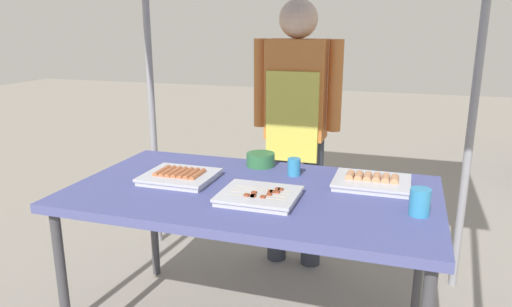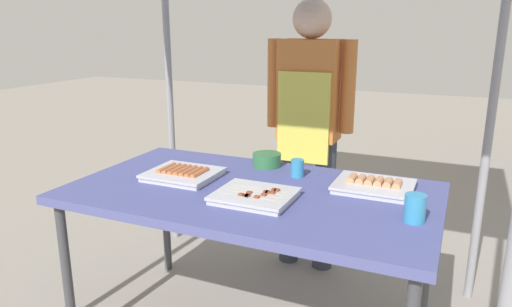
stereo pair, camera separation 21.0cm
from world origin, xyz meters
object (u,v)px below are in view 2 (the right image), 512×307
at_px(tray_grilled_sausages, 183,174).
at_px(tray_pork_links, 374,186).
at_px(condiment_bowl, 267,160).
at_px(tray_meat_skewers, 255,196).
at_px(stall_table, 251,200).
at_px(vendor_woman, 309,116).
at_px(drink_cup_by_wok, 297,168).
at_px(drink_cup_near_edge, 415,208).

relative_size(tray_grilled_sausages, tray_pork_links, 0.96).
bearing_deg(condiment_bowl, tray_meat_skewers, -73.20).
bearing_deg(stall_table, vendor_woman, 89.61).
bearing_deg(tray_grilled_sausages, drink_cup_by_wok, 25.87).
relative_size(condiment_bowl, drink_cup_by_wok, 1.73).
height_order(condiment_bowl, vendor_woman, vendor_woman).
xyz_separation_m(stall_table, tray_meat_skewers, (0.07, -0.12, 0.07)).
xyz_separation_m(stall_table, tray_pork_links, (0.50, 0.21, 0.07)).
bearing_deg(vendor_woman, tray_grilled_sausages, 64.92).
xyz_separation_m(stall_table, tray_grilled_sausages, (-0.36, 0.01, 0.07)).
distance_m(tray_grilled_sausages, condiment_bowl, 0.44).
height_order(tray_pork_links, vendor_woman, vendor_woman).
bearing_deg(tray_pork_links, stall_table, -157.51).
distance_m(tray_meat_skewers, vendor_woman, 0.93).
bearing_deg(condiment_bowl, drink_cup_near_edge, -29.61).
bearing_deg(drink_cup_by_wok, vendor_woman, 102.48).
relative_size(tray_meat_skewers, condiment_bowl, 2.21).
distance_m(stall_table, condiment_bowl, 0.37).
distance_m(drink_cup_near_edge, drink_cup_by_wok, 0.66).
bearing_deg(tray_grilled_sausages, tray_pork_links, 12.61).
height_order(tray_pork_links, condiment_bowl, condiment_bowl).
height_order(stall_table, drink_cup_near_edge, drink_cup_near_edge).
xyz_separation_m(tray_grilled_sausages, condiment_bowl, (0.29, 0.34, 0.01)).
xyz_separation_m(tray_meat_skewers, condiment_bowl, (-0.14, 0.47, 0.02)).
bearing_deg(tray_meat_skewers, drink_cup_by_wok, 81.01).
distance_m(tray_pork_links, condiment_bowl, 0.59).
height_order(tray_meat_skewers, condiment_bowl, condiment_bowl).
bearing_deg(drink_cup_near_edge, drink_cup_by_wok, 149.48).
distance_m(stall_table, vendor_woman, 0.83).
height_order(stall_table, tray_pork_links, tray_pork_links).
distance_m(condiment_bowl, drink_cup_near_edge, 0.88).
distance_m(tray_grilled_sausages, tray_pork_links, 0.88).
distance_m(tray_pork_links, drink_cup_by_wok, 0.37).
bearing_deg(drink_cup_near_edge, tray_meat_skewers, -177.12).
distance_m(tray_meat_skewers, drink_cup_by_wok, 0.37).
xyz_separation_m(tray_pork_links, drink_cup_by_wok, (-0.37, 0.04, 0.02)).
bearing_deg(stall_table, drink_cup_by_wok, 63.16).
bearing_deg(drink_cup_by_wok, condiment_bowl, 153.10).
bearing_deg(tray_pork_links, drink_cup_by_wok, 173.08).
bearing_deg(tray_pork_links, drink_cup_near_edge, -55.54).
relative_size(tray_grilled_sausages, vendor_woman, 0.20).
height_order(tray_pork_links, drink_cup_by_wok, drink_cup_by_wok).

